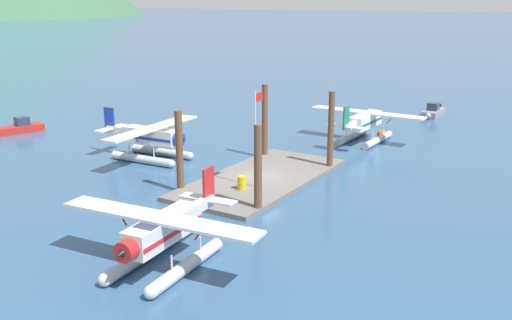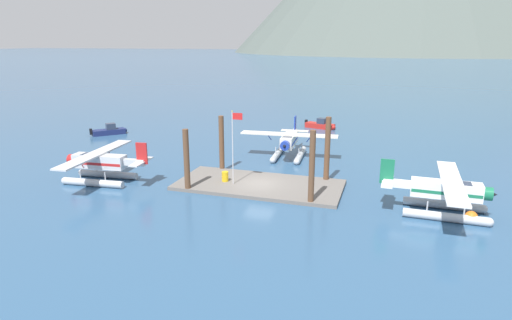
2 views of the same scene
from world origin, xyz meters
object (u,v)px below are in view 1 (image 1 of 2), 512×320
at_px(flagpole, 256,128).
at_px(boat_red_open_north, 21,127).
at_px(mooring_buoy, 382,135).
at_px(fuel_drum, 242,183).
at_px(seaplane_silver_port_aft, 163,236).
at_px(seaplane_white_stbd_aft, 365,124).
at_px(seaplane_cream_bow_centre, 151,140).
at_px(boat_grey_open_se, 433,112).

bearing_deg(flagpole, boat_red_open_north, 84.21).
bearing_deg(flagpole, mooring_buoy, -6.58).
bearing_deg(flagpole, fuel_drum, 156.53).
bearing_deg(seaplane_silver_port_aft, boat_red_open_north, 64.08).
bearing_deg(seaplane_white_stbd_aft, seaplane_cream_bow_centre, 139.90).
xyz_separation_m(flagpole, boat_grey_open_se, (31.68, -3.17, -3.77)).
relative_size(seaplane_white_stbd_aft, seaplane_silver_port_aft, 0.99).
bearing_deg(fuel_drum, mooring_buoy, -7.55).
height_order(seaplane_silver_port_aft, boat_red_open_north, seaplane_silver_port_aft).
height_order(fuel_drum, boat_grey_open_se, boat_grey_open_se).
distance_m(mooring_buoy, seaplane_silver_port_aft, 30.39).
distance_m(flagpole, seaplane_cream_bow_centre, 11.66).
distance_m(flagpole, seaplane_silver_port_aft, 12.50).
height_order(seaplane_silver_port_aft, boat_grey_open_se, seaplane_silver_port_aft).
xyz_separation_m(fuel_drum, boat_grey_open_se, (32.73, -3.62, -0.25)).
distance_m(seaplane_silver_port_aft, boat_red_open_north, 34.03).
relative_size(mooring_buoy, boat_red_open_north, 0.18).
bearing_deg(seaplane_white_stbd_aft, flagpole, 176.24).
distance_m(flagpole, seaplane_white_stbd_aft, 16.97).
relative_size(seaplane_white_stbd_aft, boat_grey_open_se, 2.13).
bearing_deg(boat_grey_open_se, seaplane_white_stbd_aft, 172.13).
xyz_separation_m(seaplane_cream_bow_centre, boat_red_open_north, (0.68, 17.19, -1.09)).
relative_size(fuel_drum, boat_red_open_north, 0.19).
distance_m(mooring_buoy, boat_red_open_north, 34.16).
bearing_deg(boat_red_open_north, seaplane_white_stbd_aft, -64.79).
xyz_separation_m(seaplane_white_stbd_aft, boat_red_open_north, (-13.85, 29.42, -1.09)).
height_order(seaplane_cream_bow_centre, boat_grey_open_se, seaplane_cream_bow_centre).
bearing_deg(boat_red_open_north, fuel_drum, -98.01).
height_order(flagpole, fuel_drum, flagpole).
bearing_deg(fuel_drum, seaplane_cream_bow_centre, 73.11).
relative_size(flagpole, boat_grey_open_se, 1.31).
height_order(seaplane_white_stbd_aft, seaplane_silver_port_aft, same).
xyz_separation_m(flagpole, seaplane_cream_bow_centre, (2.19, 11.14, -2.68)).
bearing_deg(seaplane_cream_bow_centre, fuel_drum, -106.89).
height_order(seaplane_cream_bow_centre, seaplane_silver_port_aft, same).
bearing_deg(boat_grey_open_se, flagpole, 174.29).
height_order(fuel_drum, mooring_buoy, fuel_drum).
bearing_deg(seaplane_silver_port_aft, flagpole, 10.72).
relative_size(flagpole, boat_red_open_north, 1.35).
distance_m(seaplane_white_stbd_aft, seaplane_silver_port_aft, 28.74).
bearing_deg(seaplane_cream_bow_centre, seaplane_silver_port_aft, -136.62).
distance_m(flagpole, mooring_buoy, 18.89).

